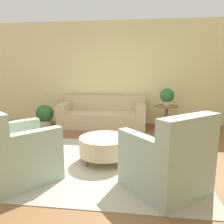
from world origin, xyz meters
TOP-DOWN VIEW (x-y plane):
  - ground_plane at (0.00, 0.00)m, footprint 16.00×16.00m
  - wall_back at (0.00, 2.92)m, footprint 9.72×0.12m
  - rug at (0.00, 0.00)m, footprint 3.15×2.38m
  - couch at (-0.33, 2.39)m, footprint 2.25×0.87m
  - armchair_left at (-1.00, -0.66)m, footprint 1.19×1.19m
  - armchair_right at (1.00, -0.66)m, footprint 1.19×1.19m
  - ottoman_table at (0.08, 0.12)m, footprint 0.82×0.82m
  - side_table at (1.31, 2.29)m, footprint 0.58×0.58m
  - potted_plant_on_side_table at (1.31, 2.29)m, footprint 0.35×0.35m
  - potted_plant_floor at (-1.84, 2.14)m, footprint 0.45×0.45m

SIDE VIEW (x-z plane):
  - ground_plane at x=0.00m, z-range 0.00..0.00m
  - rug at x=0.00m, z-range 0.00..0.01m
  - ottoman_table at x=0.08m, z-range 0.07..0.47m
  - couch at x=-0.33m, z-range -0.11..0.70m
  - potted_plant_floor at x=-1.84m, z-range 0.03..0.62m
  - armchair_left at x=-1.00m, z-range -0.12..0.87m
  - armchair_right at x=1.00m, z-range -0.12..0.87m
  - side_table at x=1.31m, z-range 0.12..0.73m
  - potted_plant_on_side_table at x=1.31m, z-range 0.64..1.08m
  - wall_back at x=0.00m, z-range 0.00..2.80m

